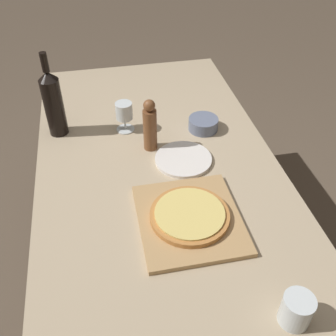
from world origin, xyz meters
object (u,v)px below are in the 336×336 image
object	(u,v)px
wine_bottle	(53,102)
small_bowl	(203,124)
pepper_mill	(150,126)
wine_glass	(124,112)
pizza	(190,215)

from	to	relation	value
wine_bottle	small_bowl	xyz separation A→B (m)	(0.61, -0.10, -0.12)
wine_bottle	small_bowl	distance (m)	0.63
pepper_mill	wine_bottle	bearing A→B (deg)	153.23
pepper_mill	small_bowl	distance (m)	0.27
wine_bottle	small_bowl	world-z (taller)	wine_bottle
wine_glass	small_bowl	xyz separation A→B (m)	(0.33, -0.06, -0.06)
wine_glass	wine_bottle	bearing A→B (deg)	172.57
wine_bottle	small_bowl	bearing A→B (deg)	-9.22
pepper_mill	small_bowl	size ratio (longest dim) A/B	1.74
small_bowl	pizza	bearing A→B (deg)	-110.12
pizza	wine_bottle	xyz separation A→B (m)	(-0.42, 0.60, 0.12)
small_bowl	pepper_mill	bearing A→B (deg)	-160.72
wine_bottle	pepper_mill	xyz separation A→B (m)	(0.36, -0.18, -0.04)
pizza	small_bowl	world-z (taller)	small_bowl
wine_bottle	wine_glass	world-z (taller)	wine_bottle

